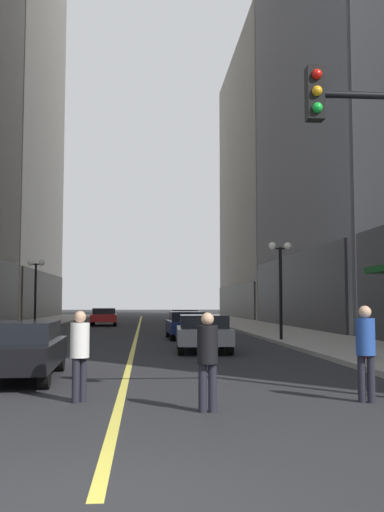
{
  "coord_description": "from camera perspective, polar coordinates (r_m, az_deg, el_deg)",
  "views": [
    {
      "loc": [
        0.43,
        -5.38,
        1.77
      ],
      "look_at": [
        2.75,
        23.62,
        4.07
      ],
      "focal_mm": 41.19,
      "sensor_mm": 36.0,
      "label": 1
    }
  ],
  "objects": [
    {
      "name": "street_lamp_right_mid",
      "position": [
        26.24,
        8.58,
        -1.22
      ],
      "size": [
        1.06,
        0.36,
        4.43
      ],
      "color": "black",
      "rests_on": "ground"
    },
    {
      "name": "sidewalk_right",
      "position": [
        41.16,
        6.42,
        -6.85
      ],
      "size": [
        4.5,
        78.0,
        0.15
      ],
      "primitive_type": "cube",
      "color": "#9E9991",
      "rests_on": "ground"
    },
    {
      "name": "ground_plane",
      "position": [
        40.42,
        -5.23,
        -7.01
      ],
      "size": [
        200.0,
        200.0,
        0.0
      ],
      "primitive_type": "plane",
      "color": "#262628"
    },
    {
      "name": "lane_centre_stripe",
      "position": [
        40.42,
        -5.23,
        -7.0
      ],
      "size": [
        0.16,
        70.0,
        0.01
      ],
      "primitive_type": "cube",
      "color": "#E5D64C",
      "rests_on": "ground"
    },
    {
      "name": "fire_hydrant_right",
      "position": [
        17.97,
        16.74,
        -8.71
      ],
      "size": [
        0.28,
        0.28,
        0.8
      ],
      "primitive_type": "cylinder",
      "color": "red",
      "rests_on": "ground"
    },
    {
      "name": "street_lamp_left_far",
      "position": [
        38.02,
        -14.94,
        -2.12
      ],
      "size": [
        1.06,
        0.36,
        4.43
      ],
      "color": "black",
      "rests_on": "ground"
    },
    {
      "name": "car_red",
      "position": [
        45.7,
        -8.54,
        -5.78
      ],
      "size": [
        2.12,
        4.73,
        1.32
      ],
      "color": "#B21919",
      "rests_on": "ground"
    },
    {
      "name": "sidewalk_left",
      "position": [
        41.33,
        -16.82,
        -6.68
      ],
      "size": [
        4.5,
        78.0,
        0.15
      ],
      "primitive_type": "cube",
      "color": "#9E9991",
      "rests_on": "ground"
    },
    {
      "name": "pedestrian_in_white_shirt",
      "position": [
        10.81,
        -10.85,
        -8.87
      ],
      "size": [
        0.48,
        0.48,
        1.62
      ],
      "color": "black",
      "rests_on": "ground"
    },
    {
      "name": "pedestrian_in_blue_hoodie",
      "position": [
        11.03,
        16.51,
        -8.35
      ],
      "size": [
        0.44,
        0.44,
        1.71
      ],
      "color": "black",
      "rests_on": "ground"
    },
    {
      "name": "pedestrian_in_black_coat",
      "position": [
        9.67,
        1.52,
        -9.51
      ],
      "size": [
        0.36,
        0.36,
        1.61
      ],
      "color": "black",
      "rests_on": "ground"
    },
    {
      "name": "car_grey",
      "position": [
        21.2,
        1.1,
        -7.36
      ],
      "size": [
        2.04,
        4.09,
        1.32
      ],
      "color": "slate",
      "rests_on": "ground"
    },
    {
      "name": "car_maroon",
      "position": [
        35.99,
        -0.76,
        -6.19
      ],
      "size": [
        1.88,
        4.64,
        1.32
      ],
      "color": "maroon",
      "rests_on": "ground"
    },
    {
      "name": "car_navy",
      "position": [
        28.64,
        -0.58,
        -6.62
      ],
      "size": [
        1.86,
        4.11,
        1.32
      ],
      "color": "#141E4C",
      "rests_on": "ground"
    },
    {
      "name": "car_black",
      "position": [
        14.3,
        -16.33,
        -8.56
      ],
      "size": [
        1.94,
        4.58,
        1.32
      ],
      "color": "black",
      "rests_on": "ground"
    },
    {
      "name": "building_right_far",
      "position": [
        68.61,
        8.97,
        6.83
      ],
      "size": [
        11.86,
        26.0,
        30.53
      ],
      "color": "#A8A399",
      "rests_on": "ground"
    }
  ]
}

